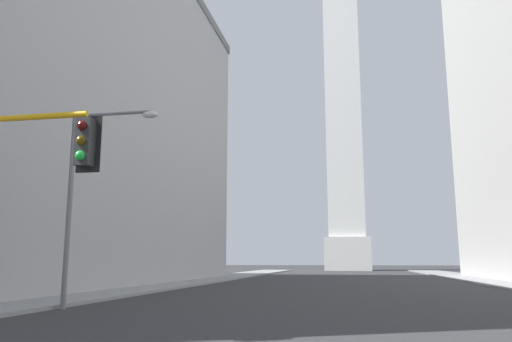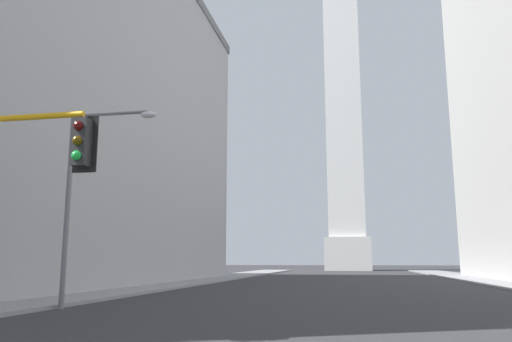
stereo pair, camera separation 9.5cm
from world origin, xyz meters
TOP-DOWN VIEW (x-y plane):
  - sidewalk_left at (-12.63, 33.34)m, footprint 5.00×111.13m
  - obelisk at (0.00, 92.61)m, footprint 8.29×8.29m
  - street_lamp at (-9.27, 15.31)m, footprint 3.59×0.36m

SIDE VIEW (x-z plane):
  - sidewalk_left at x=-12.63m, z-range 0.00..0.15m
  - street_lamp at x=-9.27m, z-range 0.97..8.57m
  - obelisk at x=0.00m, z-range -1.47..69.01m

